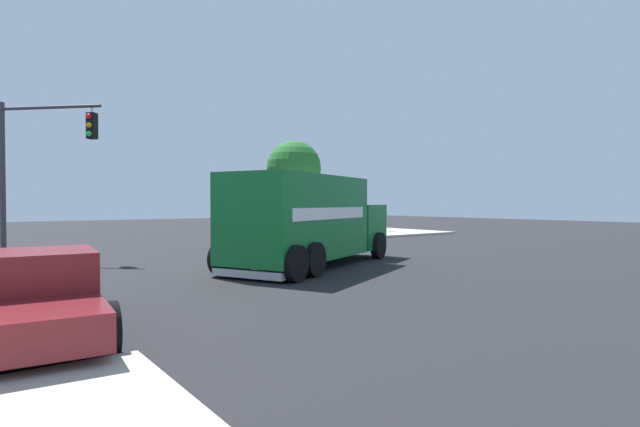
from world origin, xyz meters
TOP-DOWN VIEW (x-y plane):
  - ground_plane at (0.00, 0.00)m, footprint 100.00×100.00m
  - sidewalk_corner_near at (-12.78, -12.78)m, footprint 11.23×11.23m
  - delivery_truck at (-0.28, 0.72)m, footprint 8.05×5.61m
  - traffic_light_primary at (6.81, -7.05)m, footprint 2.98×3.04m
  - pickup_maroon at (8.26, 4.98)m, footprint 2.65×5.37m
  - pedestrian_near_corner at (-14.80, -10.45)m, footprint 0.50×0.33m
  - pedestrian_crossing at (-10.43, -15.23)m, footprint 0.37×0.45m
  - picket_fence_run at (-12.78, -18.15)m, footprint 7.48×0.05m
  - shade_tree_near at (-11.95, -17.56)m, footprint 4.26×4.26m

SIDE VIEW (x-z plane):
  - ground_plane at x=0.00m, z-range 0.00..0.00m
  - sidewalk_corner_near at x=-12.78m, z-range 0.00..0.14m
  - picket_fence_run at x=-12.78m, z-range 0.15..1.10m
  - pickup_maroon at x=8.26m, z-range 0.04..1.42m
  - pedestrian_near_corner at x=-14.80m, z-range 0.25..1.91m
  - pedestrian_crossing at x=-10.43m, z-range 0.27..2.05m
  - delivery_truck at x=-0.28m, z-range 0.05..3.03m
  - traffic_light_primary at x=6.81m, z-range 0.93..6.84m
  - shade_tree_near at x=-11.95m, z-range 1.42..8.27m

